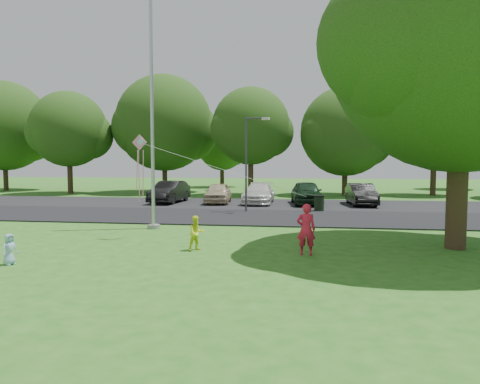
# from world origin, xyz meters

# --- Properties ---
(ground) EXTENTS (120.00, 120.00, 0.00)m
(ground) POSITION_xyz_m (0.00, 0.00, 0.00)
(ground) COLOR #2A671B
(ground) RESTS_ON ground
(park_road) EXTENTS (60.00, 6.00, 0.06)m
(park_road) POSITION_xyz_m (0.00, 9.00, 0.03)
(park_road) COLOR black
(park_road) RESTS_ON ground
(parking_strip) EXTENTS (42.00, 7.00, 0.06)m
(parking_strip) POSITION_xyz_m (0.00, 15.50, 0.03)
(parking_strip) COLOR black
(parking_strip) RESTS_ON ground
(flagpole) EXTENTS (0.50, 0.50, 10.00)m
(flagpole) POSITION_xyz_m (-3.50, 5.00, 4.17)
(flagpole) COLOR #B7BABF
(flagpole) RESTS_ON ground
(street_lamp) EXTENTS (1.36, 0.72, 5.15)m
(street_lamp) POSITION_xyz_m (-0.29, 11.07, 3.09)
(street_lamp) COLOR #3F3F44
(street_lamp) RESTS_ON ground
(trash_can) EXTENTS (0.57, 0.57, 0.90)m
(trash_can) POSITION_xyz_m (3.45, 11.91, 0.45)
(trash_can) COLOR black
(trash_can) RESTS_ON ground
(big_tree) EXTENTS (8.87, 8.12, 10.49)m
(big_tree) POSITION_xyz_m (7.15, 2.32, 6.25)
(big_tree) COLOR #332316
(big_tree) RESTS_ON ground
(tree_row) EXTENTS (64.35, 11.94, 10.88)m
(tree_row) POSITION_xyz_m (1.59, 24.23, 5.71)
(tree_row) COLOR #332316
(tree_row) RESTS_ON ground
(horizon_trees) EXTENTS (77.46, 7.20, 7.02)m
(horizon_trees) POSITION_xyz_m (4.06, 33.88, 4.30)
(horizon_trees) COLOR #332316
(horizon_trees) RESTS_ON ground
(parked_cars) EXTENTS (13.92, 4.74, 1.47)m
(parked_cars) POSITION_xyz_m (-0.05, 15.45, 0.75)
(parked_cars) COLOR black
(parked_cars) RESTS_ON ground
(woman) EXTENTS (0.56, 0.37, 1.51)m
(woman) POSITION_xyz_m (2.60, 0.81, 0.75)
(woman) COLOR red
(woman) RESTS_ON ground
(child_yellow) EXTENTS (0.66, 0.64, 1.07)m
(child_yellow) POSITION_xyz_m (-0.71, 1.00, 0.53)
(child_yellow) COLOR #F2FF28
(child_yellow) RESTS_ON ground
(child_blue) EXTENTS (0.38, 0.47, 0.83)m
(child_blue) POSITION_xyz_m (-5.16, -1.50, 0.41)
(child_blue) COLOR #96C0E6
(child_blue) RESTS_ON ground
(kite) EXTENTS (6.06, 2.19, 2.40)m
(kite) POSITION_xyz_m (-3.01, 2.69, 2.91)
(kite) COLOR pink
(kite) RESTS_ON ground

